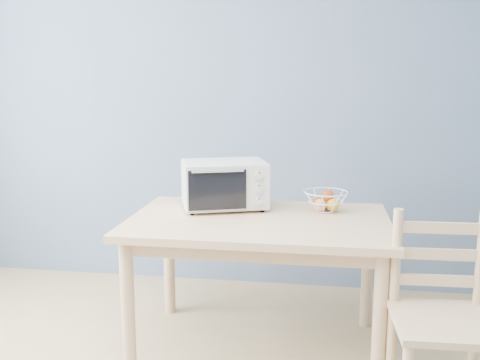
% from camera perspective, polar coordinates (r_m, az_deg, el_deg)
% --- Properties ---
extents(room, '(4.01, 4.51, 2.61)m').
position_cam_1_polar(room, '(1.75, -20.69, 3.76)').
color(room, tan).
rests_on(room, ground).
extents(dining_table, '(1.40, 0.90, 0.75)m').
position_cam_1_polar(dining_table, '(2.93, 2.01, -6.01)').
color(dining_table, tan).
rests_on(dining_table, ground).
extents(toaster_oven, '(0.55, 0.47, 0.28)m').
position_cam_1_polar(toaster_oven, '(3.09, -2.03, -0.42)').
color(toaster_oven, silver).
rests_on(toaster_oven, dining_table).
extents(fruit_basket, '(0.29, 0.29, 0.13)m').
position_cam_1_polar(fruit_basket, '(3.07, 9.09, -2.20)').
color(fruit_basket, silver).
rests_on(fruit_basket, dining_table).
extents(dining_chair, '(0.45, 0.45, 0.92)m').
position_cam_1_polar(dining_chair, '(2.54, 20.79, -14.04)').
color(dining_chair, tan).
rests_on(dining_chair, ground).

